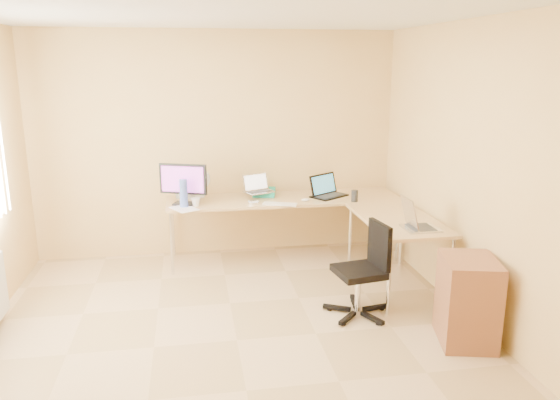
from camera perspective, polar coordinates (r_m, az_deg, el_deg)
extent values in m
plane|color=tan|center=(4.63, -4.57, -14.53)|extent=(4.50, 4.50, 0.00)
plane|color=white|center=(4.08, -5.33, 19.43)|extent=(4.50, 4.50, 0.00)
plane|color=#E3BF7B|center=(6.38, -6.66, 5.80)|extent=(4.50, 0.00, 4.50)
plane|color=#E3BF7B|center=(2.05, 0.60, -12.68)|extent=(4.50, 0.00, 4.50)
plane|color=#E3BF7B|center=(4.81, 20.87, 2.20)|extent=(0.00, 4.50, 4.50)
cube|color=tan|center=(6.28, 0.42, -3.00)|extent=(2.65, 0.70, 0.73)
cube|color=tan|center=(5.62, 12.13, -5.43)|extent=(0.70, 1.30, 0.73)
cube|color=black|center=(5.94, -10.16, 1.66)|extent=(0.55, 0.35, 0.45)
cube|color=#159075|center=(6.33, -1.68, 0.84)|extent=(0.32, 0.39, 0.06)
cube|color=silver|center=(6.17, -2.24, 1.74)|extent=(0.39, 0.35, 0.21)
cube|color=black|center=(6.23, 5.23, 1.50)|extent=(0.50, 0.47, 0.26)
cube|color=white|center=(5.87, -0.01, -0.42)|extent=(0.38, 0.22, 0.02)
ellipsoid|color=white|center=(6.02, 2.70, 0.01)|extent=(0.11, 0.09, 0.03)
imported|color=white|center=(5.88, -8.87, -0.21)|extent=(0.11, 0.11, 0.09)
cylinder|color=silver|center=(5.91, -2.82, -0.28)|extent=(0.15, 0.15, 0.03)
cylinder|color=#4F69C0|center=(5.83, -10.13, 0.71)|extent=(0.10, 0.10, 0.31)
cube|color=white|center=(5.80, -10.07, -0.90)|extent=(0.33, 0.37, 0.01)
cube|color=beige|center=(6.27, -9.91, 0.56)|extent=(0.23, 0.20, 0.07)
cylinder|color=white|center=(6.25, -8.49, 1.68)|extent=(0.28, 0.28, 0.31)
cylinder|color=#282828|center=(6.05, 7.87, 0.43)|extent=(0.08, 0.08, 0.13)
cube|color=silver|center=(5.16, 14.70, -1.67)|extent=(0.37, 0.29, 0.25)
cube|color=black|center=(4.90, 8.34, -6.55)|extent=(0.59, 0.59, 0.86)
cube|color=#9C663C|center=(4.70, 19.17, -9.99)|extent=(0.53, 0.60, 0.72)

